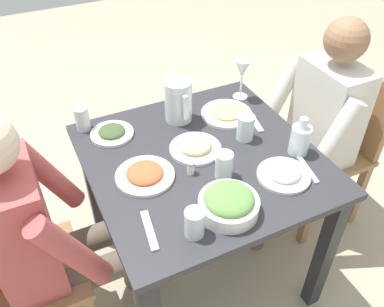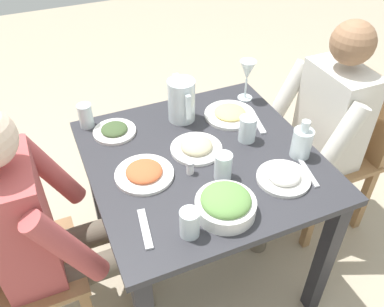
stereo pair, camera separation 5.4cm
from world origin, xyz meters
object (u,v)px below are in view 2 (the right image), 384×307
chair_near (2,268)px  water_pitcher (182,100)px  plate_rice_curry (144,173)px  diner_far (315,131)px  water_glass_near_right (86,116)px  wine_glass (247,72)px  plate_yoghurt (284,176)px  oil_carafe (302,144)px  diner_near (49,226)px  water_glass_by_pitcher (190,223)px  water_glass_far_right (247,129)px  plate_beans (196,147)px  salad_bowl (226,204)px  chair_far (342,144)px  water_glass_center (223,166)px  plate_dolmas (114,130)px  dining_table (202,180)px  salt_shaker (190,167)px  plate_fries (230,114)px

chair_near → water_pitcher: 0.97m
water_pitcher → plate_rice_curry: size_ratio=0.85×
diner_far → water_glass_near_right: diner_far is taller
plate_rice_curry → wine_glass: 0.71m
plate_yoghurt → diner_far: bearing=128.4°
wine_glass → oil_carafe: wine_glass is taller
diner_near → water_glass_by_pitcher: diner_near is taller
water_glass_near_right → water_glass_far_right: 0.69m
plate_beans → plate_yoghurt: bearing=38.6°
diner_far → salad_bowl: 0.79m
wine_glass → diner_far: bearing=47.9°
water_glass_near_right → oil_carafe: size_ratio=0.65×
plate_yoghurt → water_glass_by_pitcher: 0.43m
chair_far → water_glass_center: 0.89m
plate_dolmas → water_glass_near_right: 0.14m
plate_yoghurt → oil_carafe: size_ratio=1.22×
dining_table → oil_carafe: (0.14, 0.36, 0.18)m
plate_yoghurt → plate_beans: (-0.29, -0.23, -0.00)m
water_pitcher → plate_beans: 0.25m
water_pitcher → water_glass_near_right: 0.42m
chair_near → diner_near: bearing=90.0°
water_glass_center → salt_shaker: (-0.07, -0.10, -0.03)m
salad_bowl → dining_table: bearing=170.2°
plate_beans → water_glass_far_right: size_ratio=1.91×
plate_dolmas → water_glass_by_pitcher: 0.63m
diner_near → water_glass_far_right: size_ratio=10.53×
diner_far → water_glass_by_pitcher: (0.42, -0.82, 0.16)m
water_glass_near_right → wine_glass: (0.07, 0.74, 0.09)m
salad_bowl → water_glass_near_right: (-0.69, -0.33, 0.01)m
plate_fries → water_glass_near_right: (-0.18, -0.61, 0.04)m
plate_fries → plate_dolmas: bearing=-99.0°
water_pitcher → water_glass_by_pitcher: 0.65m
diner_far → plate_yoghurt: size_ratio=5.76×
plate_fries → water_glass_by_pitcher: bearing=-38.0°
plate_yoghurt → water_glass_center: bearing=-117.0°
chair_far → salad_bowl: bearing=-66.7°
diner_near → wine_glass: 1.07m
chair_near → wine_glass: 1.30m
water_glass_far_right → plate_yoghurt: bearing=1.6°
water_glass_far_right → plate_rice_curry: bearing=-84.6°
water_glass_center → salt_shaker: bearing=-123.3°
plate_rice_curry → water_glass_by_pitcher: water_glass_by_pitcher is taller
dining_table → plate_rice_curry: size_ratio=3.99×
chair_near → water_pitcher: (-0.30, 0.85, 0.35)m
diner_near → diner_far: same height
plate_rice_curry → oil_carafe: bearing=78.1°
plate_yoghurt → plate_beans: plate_yoghurt is taller
dining_table → diner_near: size_ratio=0.77×
chair_far → plate_fries: chair_far is taller
dining_table → water_glass_near_right: (-0.39, -0.38, 0.18)m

